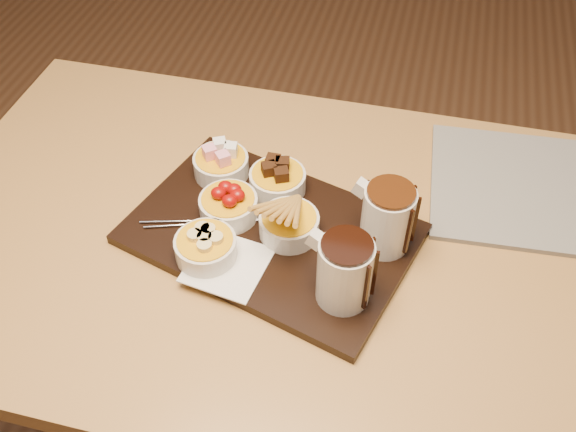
% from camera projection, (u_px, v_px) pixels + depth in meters
% --- Properties ---
extents(ground, '(5.00, 5.00, 0.00)m').
position_uv_depth(ground, '(270.00, 427.00, 1.64)').
color(ground, '#57341E').
rests_on(ground, ground).
extents(dining_table, '(1.20, 0.80, 0.75)m').
position_uv_depth(dining_table, '(263.00, 268.00, 1.17)').
color(dining_table, '#AC7F40').
rests_on(dining_table, ground).
extents(serving_board, '(0.53, 0.42, 0.02)m').
position_uv_depth(serving_board, '(271.00, 234.00, 1.08)').
color(serving_board, black).
rests_on(serving_board, dining_table).
extents(napkin, '(0.14, 0.14, 0.00)m').
position_uv_depth(napkin, '(227.00, 265.00, 1.02)').
color(napkin, white).
rests_on(napkin, serving_board).
extents(bowl_marshmallows, '(0.10, 0.10, 0.04)m').
position_uv_depth(bowl_marshmallows, '(221.00, 166.00, 1.16)').
color(bowl_marshmallows, silver).
rests_on(bowl_marshmallows, serving_board).
extents(bowl_cake, '(0.10, 0.10, 0.04)m').
position_uv_depth(bowl_cake, '(278.00, 182.00, 1.13)').
color(bowl_cake, silver).
rests_on(bowl_cake, serving_board).
extents(bowl_strawberries, '(0.10, 0.10, 0.04)m').
position_uv_depth(bowl_strawberries, '(229.00, 207.00, 1.09)').
color(bowl_strawberries, silver).
rests_on(bowl_strawberries, serving_board).
extents(bowl_biscotti, '(0.10, 0.10, 0.04)m').
position_uv_depth(bowl_biscotti, '(289.00, 225.00, 1.06)').
color(bowl_biscotti, silver).
rests_on(bowl_biscotti, serving_board).
extents(bowl_bananas, '(0.10, 0.10, 0.04)m').
position_uv_depth(bowl_bananas, '(206.00, 248.00, 1.02)').
color(bowl_bananas, silver).
rests_on(bowl_bananas, serving_board).
extents(pitcher_dark_chocolate, '(0.10, 0.10, 0.11)m').
position_uv_depth(pitcher_dark_chocolate, '(345.00, 272.00, 0.94)').
color(pitcher_dark_chocolate, silver).
rests_on(pitcher_dark_chocolate, serving_board).
extents(pitcher_milk_chocolate, '(0.10, 0.10, 0.11)m').
position_uv_depth(pitcher_milk_chocolate, '(387.00, 219.00, 1.02)').
color(pitcher_milk_chocolate, silver).
rests_on(pitcher_milk_chocolate, serving_board).
extents(fondue_skewers, '(0.10, 0.26, 0.01)m').
position_uv_depth(fondue_skewers, '(216.00, 220.00, 1.09)').
color(fondue_skewers, silver).
rests_on(fondue_skewers, serving_board).
extents(newspaper, '(0.40, 0.33, 0.01)m').
position_uv_depth(newspaper, '(537.00, 190.00, 1.16)').
color(newspaper, beige).
rests_on(newspaper, dining_table).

